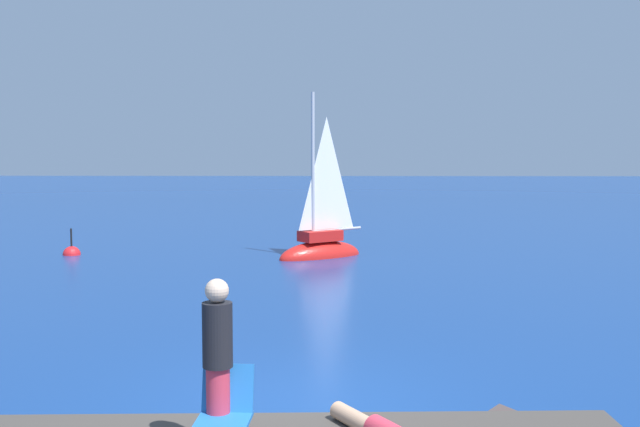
{
  "coord_description": "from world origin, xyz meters",
  "views": [
    {
      "loc": [
        0.52,
        -9.86,
        3.44
      ],
      "look_at": [
        0.11,
        10.54,
        1.64
      ],
      "focal_mm": 42.63,
      "sensor_mm": 36.0,
      "label": 1
    }
  ],
  "objects_px": {
    "marker_buoy": "(72,255)",
    "sailboat_near": "(321,247)",
    "beach_chair": "(225,407)",
    "person_standing": "(218,360)"
  },
  "relations": [
    {
      "from": "beach_chair",
      "to": "marker_buoy",
      "type": "distance_m",
      "value": 18.67
    },
    {
      "from": "sailboat_near",
      "to": "marker_buoy",
      "type": "relative_size",
      "value": 4.97
    },
    {
      "from": "marker_buoy",
      "to": "person_standing",
      "type": "bearing_deg",
      "value": -66.73
    },
    {
      "from": "person_standing",
      "to": "beach_chair",
      "type": "xyz_separation_m",
      "value": [
        0.08,
        -0.07,
        -0.42
      ]
    },
    {
      "from": "marker_buoy",
      "to": "sailboat_near",
      "type": "bearing_deg",
      "value": -2.11
    },
    {
      "from": "person_standing",
      "to": "beach_chair",
      "type": "bearing_deg",
      "value": -43.8
    },
    {
      "from": "beach_chair",
      "to": "marker_buoy",
      "type": "height_order",
      "value": "beach_chair"
    },
    {
      "from": "sailboat_near",
      "to": "person_standing",
      "type": "height_order",
      "value": "sailboat_near"
    },
    {
      "from": "sailboat_near",
      "to": "beach_chair",
      "type": "distance_m",
      "value": 16.84
    },
    {
      "from": "sailboat_near",
      "to": "beach_chair",
      "type": "bearing_deg",
      "value": 52.62
    }
  ]
}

